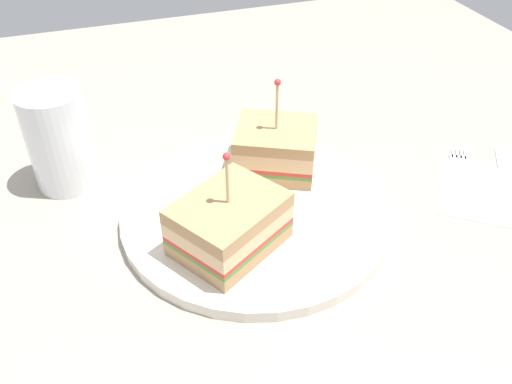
% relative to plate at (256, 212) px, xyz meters
% --- Properties ---
extents(ground_plane, '(1.18, 1.18, 0.02)m').
position_rel_plate_xyz_m(ground_plane, '(0.00, 0.00, -0.02)').
color(ground_plane, '#9E9384').
extents(plate, '(0.28, 0.28, 0.01)m').
position_rel_plate_xyz_m(plate, '(0.00, 0.00, 0.00)').
color(plate, silver).
rests_on(plate, ground_plane).
extents(sandwich_half_front, '(0.12, 0.12, 0.10)m').
position_rel_plate_xyz_m(sandwich_half_front, '(-0.04, 0.04, 0.03)').
color(sandwich_half_front, tan).
rests_on(sandwich_half_front, plate).
extents(sandwich_half_back, '(0.11, 0.11, 0.11)m').
position_rel_plate_xyz_m(sandwich_half_back, '(0.06, -0.04, 0.03)').
color(sandwich_half_back, tan).
rests_on(sandwich_half_back, plate).
extents(drink_glass, '(0.07, 0.07, 0.11)m').
position_rel_plate_xyz_m(drink_glass, '(0.13, 0.18, 0.04)').
color(drink_glass, gold).
rests_on(drink_glass, ground_plane).
extents(napkin, '(0.14, 0.14, 0.00)m').
position_rel_plate_xyz_m(napkin, '(-0.04, -0.25, -0.01)').
color(napkin, beige).
rests_on(napkin, ground_plane).
extents(fork, '(0.11, 0.07, 0.00)m').
position_rel_plate_xyz_m(fork, '(0.00, -0.25, -0.00)').
color(fork, silver).
rests_on(fork, ground_plane).
extents(knife, '(0.11, 0.08, 0.00)m').
position_rel_plate_xyz_m(knife, '(-0.03, -0.29, -0.00)').
color(knife, silver).
rests_on(knife, ground_plane).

